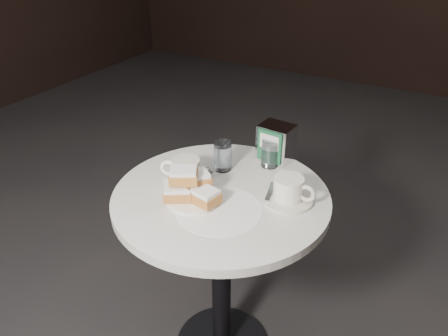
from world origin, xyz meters
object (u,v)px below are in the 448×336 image
water_glass_left (223,156)px  beignet_plate (191,189)px  coffee_cup_right (289,191)px  cafe_table (221,242)px  coffee_cup_left (186,172)px  water_glass_right (270,153)px  napkin_dispenser (276,143)px

water_glass_left → beignet_plate: bearing=-87.2°
beignet_plate → coffee_cup_right: size_ratio=1.21×
cafe_table → coffee_cup_left: coffee_cup_left is taller
cafe_table → coffee_cup_left: bearing=176.9°
water_glass_left → water_glass_right: 0.17m
cafe_table → water_glass_right: size_ratio=7.49×
cafe_table → water_glass_right: bearing=75.7°
water_glass_right → napkin_dispenser: size_ratio=0.73×
cafe_table → coffee_cup_left: size_ratio=3.63×
beignet_plate → napkin_dispenser: size_ratio=1.51×
napkin_dispenser → water_glass_left: bearing=-126.5°
cafe_table → coffee_cup_left: 0.27m
water_glass_right → coffee_cup_left: bearing=-130.3°
beignet_plate → coffee_cup_left: bearing=131.7°
coffee_cup_right → water_glass_left: water_glass_left is taller
coffee_cup_left → coffee_cup_right: bearing=-10.1°
coffee_cup_right → water_glass_left: bearing=166.3°
cafe_table → beignet_plate: bearing=-128.7°
water_glass_left → cafe_table: bearing=-62.8°
coffee_cup_right → water_glass_right: size_ratio=1.72×
coffee_cup_left → water_glass_left: water_glass_left is taller
beignet_plate → napkin_dispenser: (0.12, 0.37, 0.03)m
coffee_cup_left → napkin_dispenser: napkin_dispenser is taller
coffee_cup_left → water_glass_left: bearing=44.1°
cafe_table → beignet_plate: beignet_plate is taller
coffee_cup_left → water_glass_left: size_ratio=2.00×
beignet_plate → water_glass_left: size_ratio=2.01×
coffee_cup_left → coffee_cup_right: (0.34, 0.06, -0.00)m
coffee_cup_left → cafe_table: bearing=-23.0°
beignet_plate → coffee_cup_left: 0.11m
coffee_cup_right → napkin_dispenser: 0.27m
water_glass_left → napkin_dispenser: bearing=48.0°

